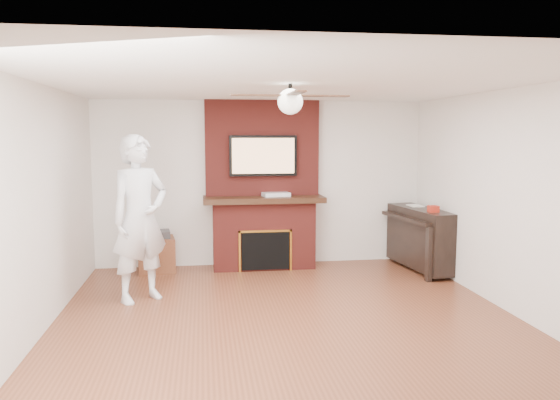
{
  "coord_description": "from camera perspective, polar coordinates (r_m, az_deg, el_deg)",
  "views": [
    {
      "loc": [
        -0.89,
        -5.52,
        1.98
      ],
      "look_at": [
        0.02,
        0.9,
        1.21
      ],
      "focal_mm": 35.0,
      "sensor_mm": 36.0,
      "label": 1
    }
  ],
  "objects": [
    {
      "name": "piano",
      "position": [
        8.29,
        14.52,
        -3.78
      ],
      "size": [
        0.69,
        1.45,
        1.01
      ],
      "rotation": [
        0.0,
        0.0,
        0.13
      ],
      "color": "black",
      "rests_on": "ground"
    },
    {
      "name": "side_table",
      "position": [
        8.21,
        -12.81,
        -5.38
      ],
      "size": [
        0.58,
        0.58,
        0.6
      ],
      "rotation": [
        0.0,
        0.0,
        0.13
      ],
      "color": "#5D2E1A",
      "rests_on": "ground"
    },
    {
      "name": "room_shell",
      "position": [
        5.64,
        1.05,
        -0.67
      ],
      "size": [
        5.36,
        5.86,
        2.86
      ],
      "color": "#5B2D1A",
      "rests_on": "ground"
    },
    {
      "name": "candle_blue",
      "position": [
        8.15,
        -0.53,
        -7.02
      ],
      "size": [
        0.06,
        0.06,
        0.07
      ],
      "primitive_type": "cylinder",
      "color": "navy",
      "rests_on": "ground"
    },
    {
      "name": "candle_cream",
      "position": [
        8.18,
        -1.01,
        -6.89
      ],
      "size": [
        0.07,
        0.07,
        0.09
      ],
      "primitive_type": "cylinder",
      "color": "beige",
      "rests_on": "ground"
    },
    {
      "name": "person",
      "position": [
        6.69,
        -14.43,
        -1.9
      ],
      "size": [
        0.88,
        0.82,
        1.99
      ],
      "primitive_type": "imported",
      "rotation": [
        0.0,
        0.0,
        0.62
      ],
      "color": "silver",
      "rests_on": "ground"
    },
    {
      "name": "cable_box",
      "position": [
        8.09,
        -0.41,
        0.59
      ],
      "size": [
        0.42,
        0.29,
        0.06
      ],
      "primitive_type": "cube",
      "rotation": [
        0.0,
        0.0,
        0.17
      ],
      "color": "silver",
      "rests_on": "fireplace"
    },
    {
      "name": "ceiling_fan",
      "position": [
        5.6,
        1.08,
        10.36
      ],
      "size": [
        1.21,
        1.21,
        0.31
      ],
      "color": "black",
      "rests_on": "room_shell"
    },
    {
      "name": "tv",
      "position": [
        8.08,
        -1.78,
        4.65
      ],
      "size": [
        1.0,
        0.08,
        0.6
      ],
      "color": "black",
      "rests_on": "fireplace"
    },
    {
      "name": "candle_green",
      "position": [
        8.17,
        -1.98,
        -6.91
      ],
      "size": [
        0.06,
        0.06,
        0.09
      ],
      "primitive_type": "cylinder",
      "color": "#327D38",
      "rests_on": "ground"
    },
    {
      "name": "fireplace",
      "position": [
        8.18,
        -1.79,
        -0.14
      ],
      "size": [
        1.78,
        0.64,
        2.5
      ],
      "color": "maroon",
      "rests_on": "ground"
    }
  ]
}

